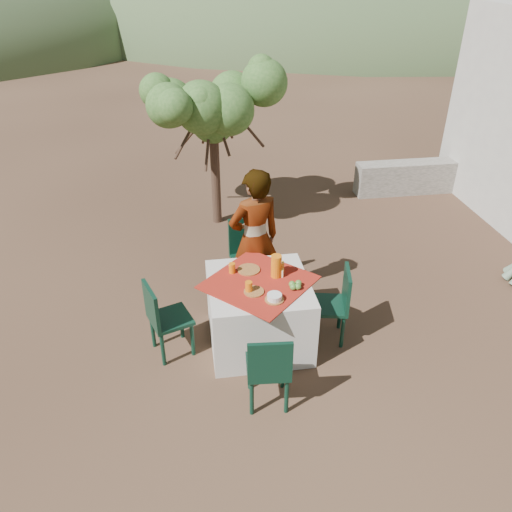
{
  "coord_description": "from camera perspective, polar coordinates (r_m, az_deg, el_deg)",
  "views": [
    {
      "loc": [
        -0.6,
        -4.23,
        3.58
      ],
      "look_at": [
        0.08,
        0.28,
        0.82
      ],
      "focal_mm": 35.0,
      "sensor_mm": 36.0,
      "label": 1
    }
  ],
  "objects": [
    {
      "name": "napkin_holder",
      "position": [
        5.09,
        2.77,
        -1.97
      ],
      "size": [
        0.07,
        0.05,
        0.08
      ],
      "primitive_type": "cube",
      "rotation": [
        0.0,
        0.0,
        -0.31
      ],
      "color": "silver",
      "rests_on": "table"
    },
    {
      "name": "white_bowl",
      "position": [
        4.75,
        2.12,
        -4.68
      ],
      "size": [
        0.14,
        0.14,
        0.05
      ],
      "primitive_type": "cylinder",
      "color": "silver",
      "rests_on": "bowl_plate"
    },
    {
      "name": "glass_near",
      "position": [
        4.85,
        -0.83,
        -3.55
      ],
      "size": [
        0.07,
        0.07,
        0.11
      ],
      "primitive_type": "cylinder",
      "color": "orange",
      "rests_on": "table"
    },
    {
      "name": "jar_left",
      "position": [
        5.09,
        2.91,
        -1.94
      ],
      "size": [
        0.05,
        0.05,
        0.08
      ],
      "primitive_type": "cylinder",
      "color": "orange",
      "rests_on": "table"
    },
    {
      "name": "hill_near_right",
      "position": [
        42.31,
        9.83,
        25.89
      ],
      "size": [
        48.0,
        48.0,
        20.0
      ],
      "primitive_type": "ellipsoid",
      "color": "#344829",
      "rests_on": "ground"
    },
    {
      "name": "chair_far",
      "position": [
        5.96,
        -0.76,
        0.35
      ],
      "size": [
        0.51,
        0.51,
        0.95
      ],
      "rotation": [
        0.0,
        0.0,
        0.18
      ],
      "color": "black",
      "rests_on": "ground"
    },
    {
      "name": "shrub_tree",
      "position": [
        7.33,
        -4.47,
        16.02
      ],
      "size": [
        1.81,
        1.77,
        2.12
      ],
      "color": "#402A20",
      "rests_on": "ground"
    },
    {
      "name": "fruit_cluster",
      "position": [
        4.93,
        4.52,
        -3.35
      ],
      "size": [
        0.13,
        0.12,
        0.07
      ],
      "color": "#4E8630",
      "rests_on": "table"
    },
    {
      "name": "jar_right",
      "position": [
        5.18,
        2.89,
        -1.18
      ],
      "size": [
        0.06,
        0.06,
        0.1
      ],
      "primitive_type": "cylinder",
      "color": "orange",
      "rests_on": "table"
    },
    {
      "name": "table",
      "position": [
        5.25,
        0.32,
        -6.41
      ],
      "size": [
        1.3,
        1.3,
        0.76
      ],
      "color": "beige",
      "rests_on": "ground"
    },
    {
      "name": "juice_pitcher",
      "position": [
        5.05,
        2.33,
        -1.16
      ],
      "size": [
        0.11,
        0.11,
        0.24
      ],
      "primitive_type": "cylinder",
      "color": "orange",
      "rests_on": "table"
    },
    {
      "name": "glass_far",
      "position": [
        5.14,
        -2.75,
        -1.38
      ],
      "size": [
        0.07,
        0.07,
        0.11
      ],
      "primitive_type": "cylinder",
      "color": "orange",
      "rests_on": "table"
    },
    {
      "name": "chair_left",
      "position": [
        5.12,
        -10.56,
        -6.84
      ],
      "size": [
        0.5,
        0.5,
        0.85
      ],
      "rotation": [
        0.0,
        0.0,
        1.91
      ],
      "color": "black",
      "rests_on": "ground"
    },
    {
      "name": "stone_wall",
      "position": [
        9.31,
        19.16,
        8.62
      ],
      "size": [
        2.6,
        0.35,
        0.55
      ],
      "primitive_type": "cube",
      "color": "gray",
      "rests_on": "ground"
    },
    {
      "name": "ground",
      "position": [
        5.57,
        -0.35,
        -8.81
      ],
      "size": [
        160.0,
        160.0,
        0.0
      ],
      "primitive_type": "plane",
      "color": "#342017",
      "rests_on": "ground"
    },
    {
      "name": "chair_near",
      "position": [
        4.5,
        1.47,
        -12.69
      ],
      "size": [
        0.42,
        0.42,
        0.84
      ],
      "rotation": [
        0.0,
        0.0,
        3.06
      ],
      "color": "black",
      "rests_on": "ground"
    },
    {
      "name": "bowl_plate",
      "position": [
        4.77,
        2.11,
        -4.99
      ],
      "size": [
        0.19,
        0.19,
        0.01
      ],
      "primitive_type": "cylinder",
      "color": "brown",
      "rests_on": "table"
    },
    {
      "name": "chair_right",
      "position": [
        5.3,
        9.04,
        -5.17
      ],
      "size": [
        0.46,
        0.46,
        0.85
      ],
      "rotation": [
        0.0,
        0.0,
        4.51
      ],
      "color": "black",
      "rests_on": "ground"
    },
    {
      "name": "person",
      "position": [
        5.59,
        -0.16,
        1.82
      ],
      "size": [
        0.71,
        0.57,
        1.69
      ],
      "primitive_type": "imported",
      "rotation": [
        0.0,
        0.0,
        3.45
      ],
      "color": "#8C6651",
      "rests_on": "ground"
    },
    {
      "name": "plate_far",
      "position": [
        5.2,
        -0.84,
        -1.57
      ],
      "size": [
        0.24,
        0.24,
        0.01
      ],
      "primitive_type": "cylinder",
      "color": "brown",
      "rests_on": "table"
    },
    {
      "name": "plate_near",
      "position": [
        4.87,
        -0.24,
        -4.08
      ],
      "size": [
        0.2,
        0.2,
        0.01
      ],
      "primitive_type": "cylinder",
      "color": "brown",
      "rests_on": "table"
    }
  ]
}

